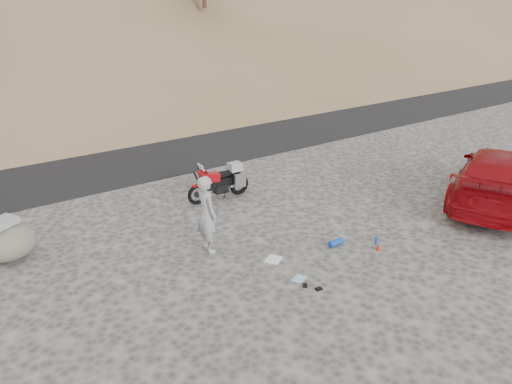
% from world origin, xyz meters
% --- Properties ---
extents(ground, '(140.00, 140.00, 0.00)m').
position_xyz_m(ground, '(0.00, 0.00, 0.00)').
color(ground, '#3E3C39').
rests_on(ground, ground).
extents(road, '(120.00, 7.00, 0.05)m').
position_xyz_m(road, '(0.00, 9.00, 0.00)').
color(road, black).
rests_on(road, ground).
extents(motorcycle, '(2.11, 0.63, 1.25)m').
position_xyz_m(motorcycle, '(1.50, 2.96, 0.54)').
color(motorcycle, black).
rests_on(motorcycle, ground).
extents(man, '(0.49, 0.72, 1.93)m').
position_xyz_m(man, '(-0.49, 0.36, 0.00)').
color(man, '#96969B').
rests_on(man, ground).
extents(red_car, '(6.01, 4.32, 1.62)m').
position_xyz_m(red_car, '(8.06, -2.04, 0.00)').
color(red_car, maroon).
rests_on(red_car, ground).
extents(boulder, '(1.64, 1.51, 1.06)m').
position_xyz_m(boulder, '(-4.57, 2.69, 0.46)').
color(boulder, '#605B52').
rests_on(boulder, ground).
extents(gear_white_cloth, '(0.52, 0.50, 0.01)m').
position_xyz_m(gear_white_cloth, '(0.52, -0.96, 0.01)').
color(gear_white_cloth, white).
rests_on(gear_white_cloth, ground).
extents(gear_blue_mat, '(0.42, 0.17, 0.17)m').
position_xyz_m(gear_blue_mat, '(2.22, -1.30, 0.08)').
color(gear_blue_mat, navy).
rests_on(gear_blue_mat, ground).
extents(gear_bottle, '(0.09, 0.09, 0.19)m').
position_xyz_m(gear_bottle, '(3.10, -1.84, 0.10)').
color(gear_bottle, navy).
rests_on(gear_bottle, ground).
extents(gear_funnel, '(0.15, 0.15, 0.18)m').
position_xyz_m(gear_funnel, '(2.91, -2.08, 0.09)').
color(gear_funnel, '#AF210B').
rests_on(gear_funnel, ground).
extents(gear_glove_a, '(0.15, 0.11, 0.04)m').
position_xyz_m(gear_glove_a, '(0.54, -2.54, 0.02)').
color(gear_glove_a, black).
rests_on(gear_glove_a, ground).
extents(gear_glove_b, '(0.16, 0.16, 0.04)m').
position_xyz_m(gear_glove_b, '(0.39, -2.27, 0.02)').
color(gear_glove_b, black).
rests_on(gear_glove_b, ground).
extents(gear_blue_cloth, '(0.40, 0.35, 0.01)m').
position_xyz_m(gear_blue_cloth, '(0.47, -1.98, 0.01)').
color(gear_blue_cloth, '#93C6E3').
rests_on(gear_blue_cloth, ground).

